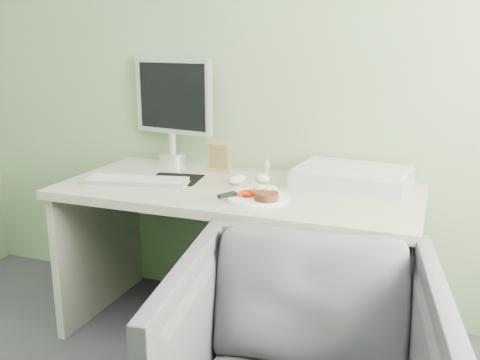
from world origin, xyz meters
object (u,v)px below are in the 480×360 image
at_px(desk, 238,225).
at_px(scanner, 352,178).
at_px(monitor, 173,105).
at_px(plate, 259,198).

relative_size(desk, scanner, 3.24).
relative_size(scanner, monitor, 0.90).
bearing_deg(plate, monitor, 143.01).
xyz_separation_m(desk, plate, (0.15, -0.16, 0.19)).
height_order(plate, scanner, scanner).
bearing_deg(scanner, plate, -126.66).
distance_m(scanner, monitor, 1.00).
bearing_deg(desk, monitor, 146.75).
relative_size(plate, scanner, 0.53).
xyz_separation_m(desk, monitor, (-0.48, 0.31, 0.49)).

